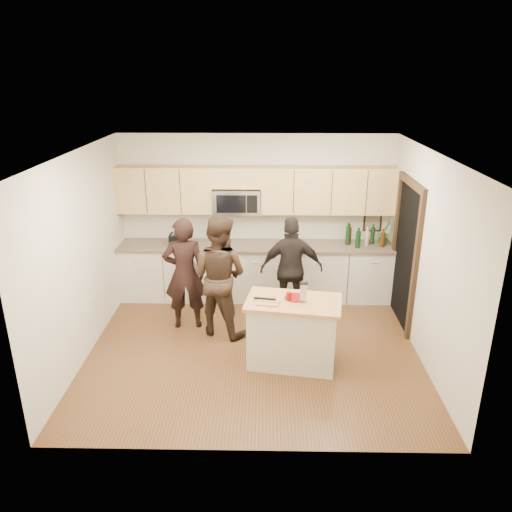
{
  "coord_description": "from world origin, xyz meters",
  "views": [
    {
      "loc": [
        0.15,
        -6.07,
        3.65
      ],
      "look_at": [
        0.03,
        0.35,
        1.24
      ],
      "focal_mm": 35.0,
      "sensor_mm": 36.0,
      "label": 1
    }
  ],
  "objects_px": {
    "island": "(293,332)",
    "woman_left": "(185,274)",
    "woman_center": "(219,276)",
    "woman_right": "(291,269)",
    "toaster": "(178,239)"
  },
  "relations": [
    {
      "from": "woman_center",
      "to": "toaster",
      "type": "bearing_deg",
      "value": -32.43
    },
    {
      "from": "woman_left",
      "to": "woman_center",
      "type": "relative_size",
      "value": 0.95
    },
    {
      "from": "woman_center",
      "to": "woman_right",
      "type": "bearing_deg",
      "value": -131.3
    },
    {
      "from": "toaster",
      "to": "woman_right",
      "type": "relative_size",
      "value": 0.16
    },
    {
      "from": "island",
      "to": "toaster",
      "type": "distance_m",
      "value": 2.76
    },
    {
      "from": "island",
      "to": "woman_left",
      "type": "relative_size",
      "value": 0.76
    },
    {
      "from": "island",
      "to": "woman_left",
      "type": "height_order",
      "value": "woman_left"
    },
    {
      "from": "island",
      "to": "woman_center",
      "type": "relative_size",
      "value": 0.72
    },
    {
      "from": "toaster",
      "to": "woman_left",
      "type": "relative_size",
      "value": 0.16
    },
    {
      "from": "woman_left",
      "to": "woman_center",
      "type": "distance_m",
      "value": 0.54
    },
    {
      "from": "island",
      "to": "woman_right",
      "type": "xyz_separation_m",
      "value": [
        0.04,
        1.29,
        0.36
      ]
    },
    {
      "from": "island",
      "to": "woman_left",
      "type": "distance_m",
      "value": 1.87
    },
    {
      "from": "woman_center",
      "to": "woman_right",
      "type": "height_order",
      "value": "woman_center"
    },
    {
      "from": "island",
      "to": "woman_right",
      "type": "height_order",
      "value": "woman_right"
    },
    {
      "from": "woman_left",
      "to": "woman_right",
      "type": "distance_m",
      "value": 1.6
    }
  ]
}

